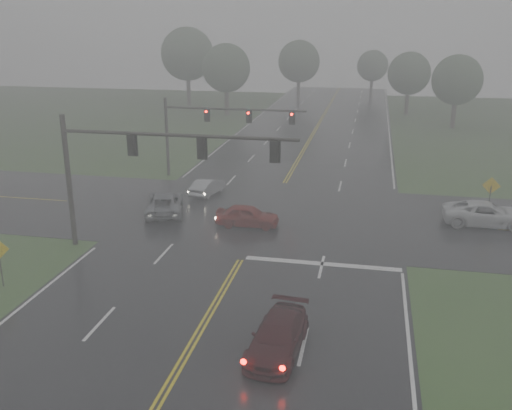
% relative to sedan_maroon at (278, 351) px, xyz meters
% --- Properties ---
extents(main_road, '(18.00, 160.00, 0.02)m').
position_rel_sedan_maroon_xyz_m(main_road, '(-3.53, 14.60, 0.00)').
color(main_road, black).
rests_on(main_road, ground).
extents(cross_street, '(120.00, 14.00, 0.02)m').
position_rel_sedan_maroon_xyz_m(cross_street, '(-3.53, 16.60, 0.00)').
color(cross_street, black).
rests_on(cross_street, ground).
extents(stop_bar, '(8.50, 0.50, 0.01)m').
position_rel_sedan_maroon_xyz_m(stop_bar, '(0.97, 9.00, 0.00)').
color(stop_bar, silver).
rests_on(stop_bar, ground).
extents(sedan_maroon, '(2.28, 4.82, 1.36)m').
position_rel_sedan_maroon_xyz_m(sedan_maroon, '(0.00, 0.00, 0.00)').
color(sedan_maroon, black).
rests_on(sedan_maroon, ground).
extents(sedan_red, '(4.13, 1.76, 1.39)m').
position_rel_sedan_maroon_xyz_m(sedan_red, '(-4.34, 14.10, 0.00)').
color(sedan_red, maroon).
rests_on(sedan_red, ground).
extents(sedan_silver, '(2.01, 3.96, 1.24)m').
position_rel_sedan_maroon_xyz_m(sedan_silver, '(-8.82, 20.31, 0.00)').
color(sedan_silver, gray).
rests_on(sedan_silver, ground).
extents(car_grey, '(3.79, 5.67, 1.45)m').
position_rel_sedan_maroon_xyz_m(car_grey, '(-10.47, 15.48, 0.00)').
color(car_grey, slate).
rests_on(car_grey, ground).
extents(pickup_white, '(5.48, 2.56, 1.52)m').
position_rel_sedan_maroon_xyz_m(pickup_white, '(10.79, 17.37, 0.00)').
color(pickup_white, silver).
rests_on(pickup_white, ground).
extents(signal_gantry_near, '(13.47, 0.34, 7.74)m').
position_rel_sedan_maroon_xyz_m(signal_gantry_near, '(-9.62, 9.02, 5.42)').
color(signal_gantry_near, black).
rests_on(signal_gantry_near, ground).
extents(signal_gantry_far, '(11.90, 0.33, 6.61)m').
position_rel_sedan_maroon_xyz_m(signal_gantry_far, '(-10.05, 25.25, 4.65)').
color(signal_gantry_far, black).
rests_on(signal_gantry_far, ground).
extents(sign_diamond_east, '(1.16, 0.24, 2.81)m').
position_rel_sedan_maroon_xyz_m(sign_diamond_east, '(11.20, 19.04, 1.89)').
color(sign_diamond_east, black).
rests_on(sign_diamond_east, ground).
extents(tree_nw_a, '(6.64, 6.64, 9.75)m').
position_rel_sedan_maroon_xyz_m(tree_nw_a, '(-16.96, 58.01, 6.41)').
color(tree_nw_a, '#342922').
rests_on(tree_nw_a, ground).
extents(tree_ne_a, '(5.87, 5.87, 8.62)m').
position_rel_sedan_maroon_xyz_m(tree_ne_a, '(7.78, 63.39, 5.66)').
color(tree_ne_a, '#342922').
rests_on(tree_ne_a, ground).
extents(tree_n_mid, '(6.65, 6.65, 9.77)m').
position_rel_sedan_maroon_xyz_m(tree_n_mid, '(-8.85, 73.01, 6.43)').
color(tree_n_mid, '#342922').
rests_on(tree_n_mid, ground).
extents(tree_e_near, '(6.02, 6.02, 8.85)m').
position_rel_sedan_maroon_xyz_m(tree_e_near, '(12.91, 53.63, 5.82)').
color(tree_e_near, '#342922').
rests_on(tree_e_near, ground).
extents(tree_nw_b, '(8.03, 8.03, 11.79)m').
position_rel_sedan_maroon_xyz_m(tree_nw_b, '(-25.06, 65.88, 7.76)').
color(tree_nw_b, '#342922').
rests_on(tree_nw_b, ground).
extents(tree_n_far, '(5.34, 5.34, 7.85)m').
position_rel_sedan_maroon_xyz_m(tree_n_far, '(2.65, 83.48, 5.16)').
color(tree_n_far, '#342922').
rests_on(tree_n_far, ground).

